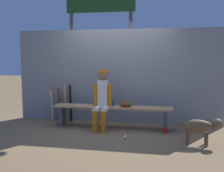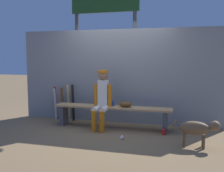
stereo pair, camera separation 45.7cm
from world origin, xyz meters
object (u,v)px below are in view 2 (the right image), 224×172
object	(u,v)px
scoreboard	(107,19)
player_seated	(102,97)
dugout_bench	(112,111)
baseball_glove	(125,104)
dog	(197,128)
bat_wood_dark	(63,104)
cup_on_bench	(112,103)
bat_aluminum_silver	(55,104)
bat_wood_natural	(69,102)
bat_aluminum_black	(73,103)
cup_on_ground	(164,132)
bat_aluminum_red	(56,103)
baseball	(122,137)

from	to	relation	value
scoreboard	player_seated	bearing A→B (deg)	-78.47
dugout_bench	scoreboard	distance (m)	2.61
baseball_glove	dog	bearing A→B (deg)	-29.22
player_seated	bat_wood_dark	bearing A→B (deg)	157.43
bat_wood_dark	cup_on_bench	size ratio (longest dim) A/B	7.47
player_seated	dugout_bench	bearing A→B (deg)	28.01
dugout_bench	bat_aluminum_silver	world-z (taller)	bat_aluminum_silver
bat_wood_natural	scoreboard	bearing A→B (deg)	49.84
bat_aluminum_silver	bat_aluminum_black	bearing A→B (deg)	-0.72
cup_on_bench	dugout_bench	bearing A→B (deg)	-84.16
bat_wood_natural	bat_wood_dark	bearing A→B (deg)	-155.78
dugout_bench	player_seated	size ratio (longest dim) A/B	2.03
baseball_glove	bat_wood_dark	size ratio (longest dim) A/B	0.34
dugout_bench	dog	distance (m)	1.94
cup_on_ground	dog	bearing A→B (deg)	-44.59
bat_wood_natural	cup_on_bench	size ratio (longest dim) A/B	8.07
baseball_glove	bat_wood_dark	bearing A→B (deg)	167.27
cup_on_ground	cup_on_bench	xyz separation A→B (m)	(-1.15, 0.28, 0.49)
bat_aluminum_silver	cup_on_bench	distance (m)	1.61
bat_aluminum_red	dog	xyz separation A→B (m)	(3.34, -1.21, -0.08)
baseball_glove	cup_on_bench	distance (m)	0.32
player_seated	baseball	bearing A→B (deg)	-45.73
baseball	dugout_bench	bearing A→B (deg)	118.64
bat_aluminum_black	bat_aluminum_red	world-z (taller)	bat_aluminum_black
bat_aluminum_black	bat_aluminum_red	size ratio (longest dim) A/B	1.07
baseball_glove	cup_on_bench	size ratio (longest dim) A/B	2.55
bat_aluminum_red	scoreboard	distance (m)	2.59
bat_aluminum_red	cup_on_bench	world-z (taller)	bat_aluminum_red
baseball_glove	bat_aluminum_red	world-z (taller)	bat_aluminum_red
baseball_glove	dog	size ratio (longest dim) A/B	0.33
dog	baseball	bearing A→B (deg)	176.13
bat_aluminum_red	cup_on_ground	bearing A→B (deg)	-12.51
bat_aluminum_black	scoreboard	bearing A→B (deg)	57.54
baseball	cup_on_ground	bearing A→B (deg)	34.16
bat_aluminum_black	cup_on_bench	distance (m)	1.14
baseball_glove	bat_aluminum_silver	xyz separation A→B (m)	(-1.88, 0.39, -0.14)
baseball	bat_aluminum_silver	bearing A→B (deg)	150.67
bat_wood_dark	dog	bearing A→B (deg)	-20.84
baseball	dog	size ratio (longest dim) A/B	0.09
bat_aluminum_black	bat_wood_dark	distance (m)	0.28
dugout_bench	baseball_glove	world-z (taller)	baseball_glove
bat_aluminum_red	cup_on_bench	distance (m)	1.61
bat_aluminum_red	cup_on_bench	xyz separation A→B (m)	(1.57, -0.33, 0.12)
scoreboard	dog	world-z (taller)	scoreboard
dugout_bench	cup_on_bench	distance (m)	0.17
dugout_bench	baseball	size ratio (longest dim) A/B	35.31
dog	player_seated	bearing A→B (deg)	160.22
bat_aluminum_red	cup_on_bench	bearing A→B (deg)	-11.79
cup_on_ground	cup_on_bench	world-z (taller)	cup_on_bench
bat_wood_dark	baseball	size ratio (longest dim) A/B	11.11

